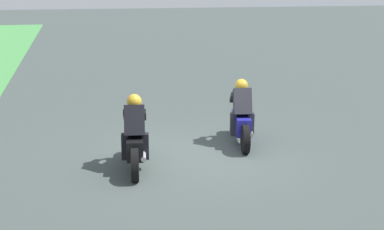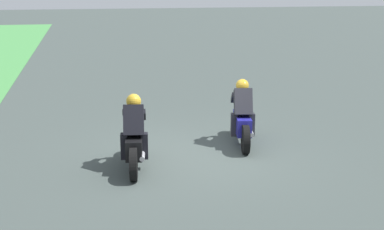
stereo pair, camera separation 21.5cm
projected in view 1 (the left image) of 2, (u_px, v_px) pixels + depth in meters
ground_plane at (194, 155)px, 11.43m from camera, size 120.00×120.00×0.00m
rider_lane_a at (241, 118)px, 12.06m from camera, size 2.03×0.61×1.51m
rider_lane_b at (135, 139)px, 10.47m from camera, size 2.04×0.59×1.51m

